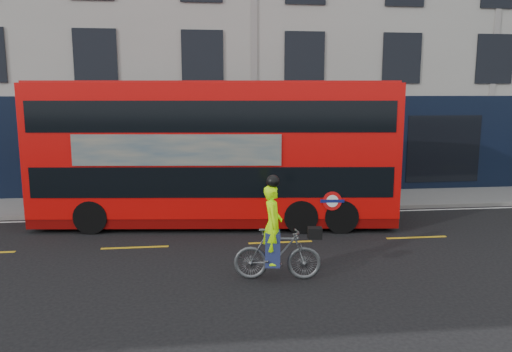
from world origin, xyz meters
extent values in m
plane|color=black|center=(0.00, 0.00, 0.00)|extent=(120.00, 120.00, 0.00)
cube|color=slate|center=(0.00, 6.50, 0.06)|extent=(60.00, 3.00, 0.12)
cube|color=slate|center=(0.00, 5.00, 0.07)|extent=(60.00, 0.12, 0.13)
cube|color=#A1A098|center=(0.00, 13.00, 7.50)|extent=(50.00, 10.00, 15.00)
cube|color=black|center=(0.00, 7.98, 2.00)|extent=(50.00, 0.08, 4.00)
cube|color=silver|center=(0.00, 4.70, 0.00)|extent=(58.00, 0.10, 0.01)
cube|color=red|center=(-1.72, 3.80, 2.44)|extent=(11.27, 3.71, 3.97)
cube|color=#680504|center=(-1.72, 3.80, 0.30)|extent=(11.27, 3.66, 0.30)
cube|color=black|center=(-1.72, 3.80, 1.56)|extent=(10.84, 3.70, 0.91)
cube|color=black|center=(-1.72, 3.80, 3.47)|extent=(10.84, 3.70, 0.91)
cube|color=#AB0D0B|center=(-1.72, 3.80, 4.45)|extent=(11.04, 3.58, 0.08)
cube|color=black|center=(3.80, 3.19, 1.56)|extent=(0.29, 2.25, 0.91)
cube|color=black|center=(3.80, 3.19, 3.47)|extent=(0.29, 2.25, 0.91)
cube|color=black|center=(-7.24, 4.41, 1.56)|extent=(0.29, 2.25, 0.91)
cube|color=gray|center=(-2.86, 2.63, 2.51)|extent=(6.00, 0.70, 0.91)
cylinder|color=red|center=(1.64, 2.14, 1.01)|extent=(0.56, 0.08, 0.56)
cylinder|color=white|center=(1.64, 2.13, 1.01)|extent=(0.36, 0.06, 0.36)
cube|color=#0C1459|center=(1.64, 2.13, 1.01)|extent=(0.70, 0.10, 0.09)
cylinder|color=black|center=(2.08, 3.38, 0.50)|extent=(1.28, 2.66, 1.01)
cylinder|color=black|center=(0.88, 3.51, 0.50)|extent=(1.28, 2.66, 1.01)
cylinder|color=black|center=(-5.32, 4.19, 0.50)|extent=(1.28, 2.66, 1.01)
imported|color=#4D5052|center=(-0.53, -1.23, 0.59)|extent=(2.02, 0.82, 1.18)
imported|color=#A9FF02|center=(-0.64, -1.21, 1.27)|extent=(0.51, 0.70, 1.77)
cube|color=black|center=(0.29, -1.34, 1.09)|extent=(0.34, 0.28, 0.24)
cube|color=navy|center=(-0.64, -1.21, 0.72)|extent=(0.39, 0.46, 0.78)
sphere|color=black|center=(-0.64, -1.21, 2.24)|extent=(0.29, 0.29, 0.29)
camera|label=1|loc=(-2.27, -11.79, 4.18)|focal=35.00mm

